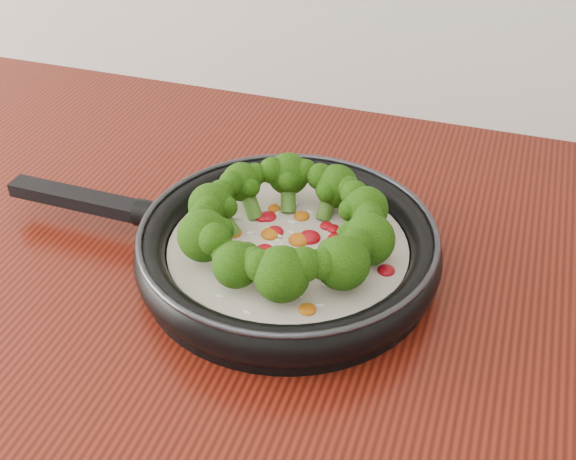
% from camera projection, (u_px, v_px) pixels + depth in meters
% --- Properties ---
extents(skillet, '(0.47, 0.31, 0.09)m').
position_uv_depth(skillet, '(286.00, 244.00, 0.72)').
color(skillet, black).
rests_on(skillet, counter).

